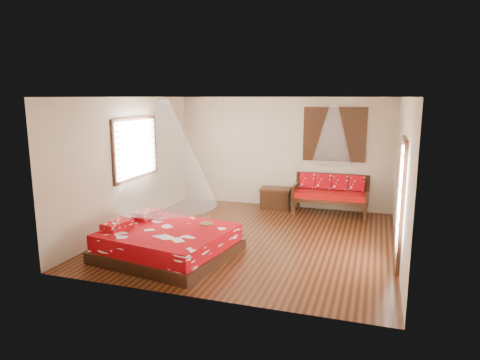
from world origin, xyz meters
name	(u,v)px	position (x,y,z in m)	size (l,w,h in m)	color
room	(253,170)	(0.00, 0.00, 1.40)	(5.54, 5.54, 2.84)	black
bed	(167,243)	(-1.16, -1.42, 0.25)	(2.42, 2.25, 0.64)	black
daybed	(331,192)	(1.29, 2.38, 0.52)	(1.78, 0.79, 0.94)	black
storage_chest	(276,198)	(-0.10, 2.45, 0.27)	(0.80, 0.61, 0.52)	black
shutter_panel	(335,134)	(1.29, 2.72, 1.90)	(1.52, 0.06, 1.32)	black
window_left	(136,148)	(-2.71, 0.20, 1.70)	(0.10, 1.74, 1.34)	black
glazed_door	(400,204)	(2.72, -0.60, 1.07)	(0.08, 1.02, 2.16)	black
wine_tray	(206,222)	(-0.61, -0.93, 0.55)	(0.25, 0.25, 0.20)	brown
mosquito_net_main	(165,154)	(-1.14, -1.42, 1.85)	(1.76, 1.76, 1.80)	white
mosquito_net_daybed	(333,132)	(1.29, 2.25, 2.00)	(0.92, 0.92, 1.50)	white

